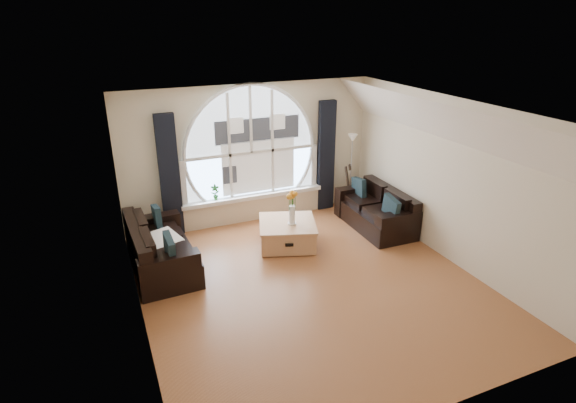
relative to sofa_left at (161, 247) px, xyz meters
The scene contains 21 objects.
ground 2.49m from the sofa_left, 34.63° to the right, with size 5.00×5.50×0.01m, color brown.
ceiling 3.36m from the sofa_left, 34.63° to the right, with size 5.00×5.50×0.01m, color silver.
wall_back 2.61m from the sofa_left, 33.85° to the left, with size 5.00×0.01×2.70m, color beige.
wall_front 4.71m from the sofa_left, 64.02° to the right, with size 5.00×0.01×2.70m, color beige.
wall_left 1.75m from the sofa_left, 108.99° to the right, with size 0.01×5.50×2.70m, color beige.
wall_right 4.82m from the sofa_left, 17.15° to the right, with size 0.01×5.50×2.70m, color beige.
attic_slope 4.85m from the sofa_left, 18.29° to the right, with size 0.92×5.50×0.72m, color silver.
arched_window 2.71m from the sofa_left, 33.26° to the left, with size 2.60×0.06×2.15m, color silver.
window_sill 2.38m from the sofa_left, 31.85° to the left, with size 2.90×0.22×0.08m, color white.
window_frame 2.69m from the sofa_left, 32.66° to the left, with size 2.76×0.08×2.15m, color white.
neighbor_house 2.76m from the sofa_left, 31.12° to the left, with size 1.70×0.02×1.50m, color silver.
curtain_left 1.50m from the sofa_left, 71.22° to the left, with size 0.35×0.12×2.30m, color black.
curtain_right 3.90m from the sofa_left, 18.84° to the left, with size 0.35×0.12×2.30m, color black.
sofa_left is the anchor object (origin of this frame).
sofa_right 4.07m from the sofa_left, ahead, with size 0.86×1.71×0.76m, color black.
coffee_chest 2.21m from the sofa_left, ahead, with size 0.98×0.98×0.48m, color #B2784B.
throw_blanket 0.10m from the sofa_left, 68.06° to the left, with size 0.55×0.55×0.10m, color silver.
vase_flowers 2.30m from the sofa_left, ahead, with size 0.24×0.24×0.70m, color white.
floor_lamp 4.30m from the sofa_left, 14.67° to the left, with size 0.24×0.24×1.60m, color #B2B2B2.
guitar 4.04m from the sofa_left, 13.08° to the left, with size 0.36×0.24×1.06m, color brown.
potted_plant 1.80m from the sofa_left, 45.15° to the left, with size 0.16×0.11×0.31m, color #1E6023.
Camera 1 is at (-2.77, -5.55, 3.92)m, focal length 29.01 mm.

